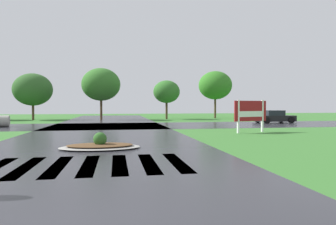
% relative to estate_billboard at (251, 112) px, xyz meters
% --- Properties ---
extents(asphalt_roadway, '(9.84, 80.00, 0.01)m').
position_rel_estate_billboard_xyz_m(asphalt_roadway, '(-9.56, -4.92, -1.34)').
color(asphalt_roadway, '#2B2B30').
rests_on(asphalt_roadway, ground).
extents(asphalt_cross_road, '(90.00, 8.86, 0.01)m').
position_rel_estate_billboard_xyz_m(asphalt_cross_road, '(-9.56, 7.96, -1.34)').
color(asphalt_cross_road, '#2B2B30').
rests_on(asphalt_cross_road, ground).
extents(crosswalk_stripes, '(5.85, 3.35, 0.01)m').
position_rel_estate_billboard_xyz_m(crosswalk_stripes, '(-9.56, -9.34, -1.34)').
color(crosswalk_stripes, white).
rests_on(crosswalk_stripes, ground).
extents(estate_billboard, '(2.57, 0.87, 2.15)m').
position_rel_estate_billboard_xyz_m(estate_billboard, '(0.00, 0.00, 0.00)').
color(estate_billboard, white).
rests_on(estate_billboard, ground).
extents(median_island, '(3.32, 1.89, 0.68)m').
position_rel_estate_billboard_xyz_m(median_island, '(-9.42, -5.88, -1.21)').
color(median_island, '#9E9B93').
rests_on(median_island, ground).
extents(car_dark_suv, '(4.06, 2.15, 1.28)m').
position_rel_estate_billboard_xyz_m(car_dark_suv, '(7.11, 9.73, -0.75)').
color(car_dark_suv, black).
rests_on(car_dark_suv, ground).
extents(background_treeline, '(35.02, 7.01, 6.54)m').
position_rel_estate_billboard_xyz_m(background_treeline, '(-10.47, 20.59, 2.76)').
color(background_treeline, '#4C3823').
rests_on(background_treeline, ground).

